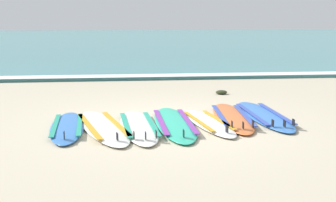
% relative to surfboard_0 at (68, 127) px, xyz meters
% --- Properties ---
extents(ground_plane, '(80.00, 80.00, 0.00)m').
position_rel_surfboard_0_xyz_m(ground_plane, '(1.73, 0.27, -0.04)').
color(ground_plane, '#C1B599').
extents(sea, '(80.00, 60.00, 0.10)m').
position_rel_surfboard_0_xyz_m(sea, '(1.73, 35.50, 0.01)').
color(sea, teal).
rests_on(sea, ground).
extents(wave_foam_strip, '(80.00, 0.70, 0.11)m').
position_rel_surfboard_0_xyz_m(wave_foam_strip, '(1.73, 5.85, 0.02)').
color(wave_foam_strip, white).
rests_on(wave_foam_strip, ground).
extents(surfboard_0, '(0.71, 2.23, 0.18)m').
position_rel_surfboard_0_xyz_m(surfboard_0, '(0.00, 0.00, 0.00)').
color(surfboard_0, '#3875CC').
rests_on(surfboard_0, ground).
extents(surfboard_1, '(1.26, 2.61, 0.18)m').
position_rel_surfboard_0_xyz_m(surfboard_1, '(0.58, -0.06, -0.00)').
color(surfboard_1, silver).
rests_on(surfboard_1, ground).
extents(surfboard_2, '(0.76, 2.43, 0.18)m').
position_rel_surfboard_0_xyz_m(surfboard_2, '(1.18, -0.09, 0.00)').
color(surfboard_2, silver).
rests_on(surfboard_2, ground).
extents(surfboard_3, '(0.68, 2.57, 0.18)m').
position_rel_surfboard_0_xyz_m(surfboard_3, '(1.80, 0.05, -0.00)').
color(surfboard_3, '#2DB793').
rests_on(surfboard_3, ground).
extents(surfboard_4, '(0.84, 2.14, 0.18)m').
position_rel_surfboard_0_xyz_m(surfboard_4, '(2.39, 0.04, 0.00)').
color(surfboard_4, white).
rests_on(surfboard_4, ground).
extents(surfboard_5, '(0.81, 2.51, 0.18)m').
position_rel_surfboard_0_xyz_m(surfboard_5, '(2.91, 0.39, 0.00)').
color(surfboard_5, orange).
rests_on(surfboard_5, ground).
extents(surfboard_6, '(0.66, 2.57, 0.18)m').
position_rel_surfboard_0_xyz_m(surfboard_6, '(3.53, 0.47, 0.00)').
color(surfboard_6, '#3875CC').
rests_on(surfboard_6, ground).
extents(seaweed_clump_near_shoreline, '(0.28, 0.23, 0.10)m').
position_rel_surfboard_0_xyz_m(seaweed_clump_near_shoreline, '(3.32, 2.96, 0.01)').
color(seaweed_clump_near_shoreline, '#2D381E').
rests_on(seaweed_clump_near_shoreline, ground).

